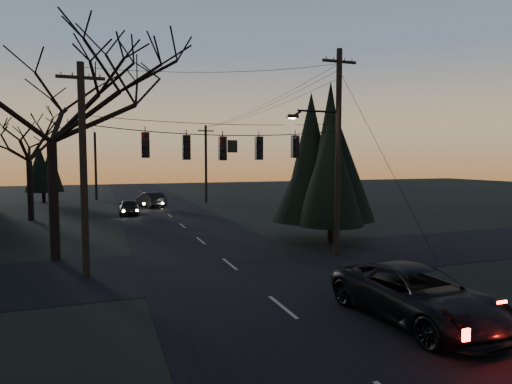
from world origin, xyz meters
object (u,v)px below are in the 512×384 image
object	(u,v)px
utility_pole_left	(87,277)
evergreen_right	(331,161)
utility_pole_far_l	(97,200)
sedan_oncoming_a	(129,207)
suv_near	(418,295)
bare_tree_left	(50,93)
sedan_oncoming_b	(151,200)
utility_pole_right	(337,255)
utility_pole_far_r	(206,203)

from	to	relation	value
utility_pole_left	evergreen_right	size ratio (longest dim) A/B	1.05
utility_pole_far_l	sedan_oncoming_a	bearing A→B (deg)	-80.12
evergreen_right	suv_near	distance (m)	12.54
utility_pole_far_l	bare_tree_left	xyz separation A→B (m)	(-1.47, -32.36, 7.74)
utility_pole_far_l	bare_tree_left	size ratio (longest dim) A/B	0.72
utility_pole_far_l	sedan_oncoming_a	world-z (taller)	utility_pole_far_l
bare_tree_left	sedan_oncoming_a	size ratio (longest dim) A/B	2.76
sedan_oncoming_a	sedan_oncoming_b	world-z (taller)	sedan_oncoming_b
sedan_oncoming_b	utility_pole_right	bearing A→B (deg)	88.77
utility_pole_far_r	sedan_oncoming_a	bearing A→B (deg)	-137.12
evergreen_right	utility_pole_left	bearing A→B (deg)	-167.07
utility_pole_left	suv_near	xyz separation A→B (m)	(9.20, -8.43, 0.78)
utility_pole_far_r	sedan_oncoming_a	xyz separation A→B (m)	(-8.70, -8.08, 0.68)
utility_pole_left	utility_pole_far_l	size ratio (longest dim) A/B	1.06
suv_near	utility_pole_far_l	bearing A→B (deg)	98.16
sedan_oncoming_b	utility_pole_left	bearing A→B (deg)	63.20
utility_pole_far_l	sedan_oncoming_b	distance (m)	11.90
utility_pole_right	utility_pole_far_l	world-z (taller)	utility_pole_right
utility_pole_far_l	suv_near	xyz separation A→B (m)	(9.20, -44.43, 0.78)
bare_tree_left	evergreen_right	distance (m)	14.66
utility_pole_far_r	bare_tree_left	bearing A→B (deg)	-118.03
sedan_oncoming_a	suv_near	bearing A→B (deg)	104.85
utility_pole_right	sedan_oncoming_b	size ratio (longest dim) A/B	2.20
suv_near	sedan_oncoming_a	size ratio (longest dim) A/B	1.41
bare_tree_left	suv_near	bearing A→B (deg)	-48.52
utility_pole_left	utility_pole_far_l	bearing A→B (deg)	90.00
utility_pole_far_l	evergreen_right	distance (m)	35.76
utility_pole_far_l	evergreen_right	size ratio (longest dim) A/B	0.99
suv_near	bare_tree_left	bearing A→B (deg)	127.94
utility_pole_right	suv_near	bearing A→B (deg)	-105.27
utility_pole_left	suv_near	distance (m)	12.50
utility_pole_far_l	sedan_oncoming_b	xyz separation A→B (m)	(5.20, -10.68, 0.75)
utility_pole_right	sedan_oncoming_b	world-z (taller)	utility_pole_right
utility_pole_left	sedan_oncoming_a	size ratio (longest dim) A/B	2.12
bare_tree_left	evergreen_right	size ratio (longest dim) A/B	1.37
utility_pole_far_r	evergreen_right	bearing A→B (deg)	-86.95
bare_tree_left	suv_near	world-z (taller)	bare_tree_left
utility_pole_right	utility_pole_left	xyz separation A→B (m)	(-11.50, 0.00, 0.00)
evergreen_right	suv_near	xyz separation A→B (m)	(-3.64, -11.37, -3.85)
utility_pole_left	suv_near	world-z (taller)	utility_pole_left
utility_pole_left	utility_pole_far_l	distance (m)	36.00
utility_pole_right	suv_near	size ratio (longest dim) A/B	1.77
utility_pole_far_l	suv_near	distance (m)	45.38
utility_pole_right	suv_near	world-z (taller)	utility_pole_right
utility_pole_far_r	sedan_oncoming_a	size ratio (longest dim) A/B	2.12
utility_pole_right	sedan_oncoming_a	size ratio (longest dim) A/B	2.50
bare_tree_left	evergreen_right	world-z (taller)	bare_tree_left
utility_pole_right	bare_tree_left	size ratio (longest dim) A/B	0.90
utility_pole_right	utility_pole_far_r	size ratio (longest dim) A/B	1.18
utility_pole_far_r	bare_tree_left	distance (m)	28.66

